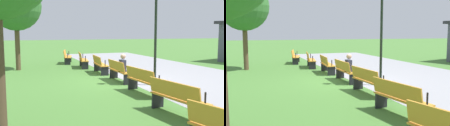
% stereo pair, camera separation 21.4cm
% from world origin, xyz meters
% --- Properties ---
extents(ground_plane, '(120.00, 120.00, 0.00)m').
position_xyz_m(ground_plane, '(0.00, 0.00, 0.00)').
color(ground_plane, '#477A33').
extents(path_paving, '(28.92, 6.34, 0.01)m').
position_xyz_m(path_paving, '(0.00, 3.39, 0.00)').
color(path_paving, '#939399').
rests_on(path_paving, ground).
extents(bench_0, '(1.80, 0.87, 0.89)m').
position_xyz_m(bench_0, '(-7.20, -0.93, 0.47)').
color(bench_0, orange).
rests_on(bench_0, ground).
extents(bench_1, '(1.79, 0.74, 0.89)m').
position_xyz_m(bench_1, '(-4.83, -0.45, 0.47)').
color(bench_1, orange).
rests_on(bench_1, ground).
extents(bench_2, '(1.77, 0.61, 0.89)m').
position_xyz_m(bench_2, '(-2.42, -0.16, 0.47)').
color(bench_2, orange).
rests_on(bench_2, ground).
extents(bench_3, '(1.74, 0.47, 0.89)m').
position_xyz_m(bench_3, '(0.00, -0.07, 0.47)').
color(bench_3, orange).
rests_on(bench_3, ground).
extents(bench_4, '(1.77, 0.61, 0.89)m').
position_xyz_m(bench_4, '(2.42, -0.16, 0.47)').
color(bench_4, orange).
rests_on(bench_4, ground).
extents(bench_5, '(1.79, 0.74, 0.89)m').
position_xyz_m(bench_5, '(4.83, -0.45, 0.47)').
color(bench_5, orange).
rests_on(bench_5, ground).
extents(person_seated, '(0.32, 0.52, 1.20)m').
position_xyz_m(person_seated, '(0.28, 0.07, 0.64)').
color(person_seated, '#2D3347').
rests_on(person_seated, ground).
extents(tree_2, '(2.69, 2.69, 4.84)m').
position_xyz_m(tree_2, '(-5.05, -4.02, 3.48)').
color(tree_2, brown).
rests_on(tree_2, ground).
extents(lamp_post, '(0.32, 0.32, 4.10)m').
position_xyz_m(lamp_post, '(1.21, 0.97, 2.84)').
color(lamp_post, black).
rests_on(lamp_post, ground).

